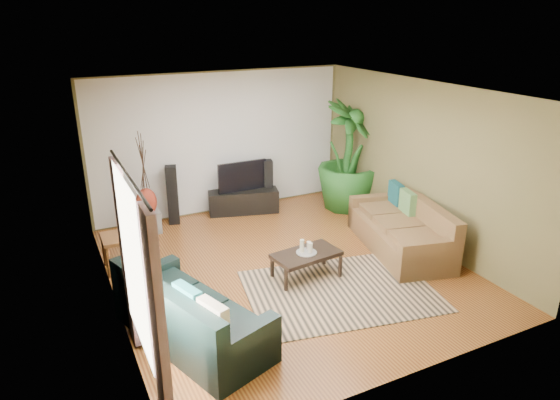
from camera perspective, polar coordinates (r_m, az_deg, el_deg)
floor at (r=7.75m, az=0.66°, el=-7.76°), size 5.50×5.50×0.00m
ceiling at (r=6.89m, az=0.75°, el=12.41°), size 5.50×5.50×0.00m
wall_back at (r=9.64m, az=-6.76°, el=6.47°), size 5.00×0.00×5.00m
wall_front at (r=5.11m, az=14.92°, el=-7.32°), size 5.00×0.00×5.00m
wall_left at (r=6.54m, az=-19.25°, el=-1.50°), size 0.00×5.50×5.50m
wall_right at (r=8.58m, az=15.80°, el=4.05°), size 0.00×5.50×5.50m
backwall_panel at (r=9.63m, az=-6.74°, el=6.45°), size 4.90×0.00×4.90m
window_pane at (r=5.06m, az=-16.52°, el=-7.11°), size 0.00×1.80×1.80m
curtain_near at (r=4.55m, az=-13.76°, el=-13.84°), size 0.08×0.35×2.20m
curtain_far at (r=5.85m, az=-17.16°, el=-6.05°), size 0.08×0.35×2.20m
curtain_rod at (r=4.73m, az=-17.02°, el=2.71°), size 0.03×1.90×0.03m
sofa_left at (r=6.09m, az=-10.08°, el=-12.07°), size 1.53×2.28×0.85m
sofa_right at (r=8.39m, az=13.55°, el=-2.84°), size 1.45×2.33×0.85m
area_rug at (r=7.20m, az=6.90°, el=-10.26°), size 2.90×2.29×0.01m
coffee_table at (r=7.42m, az=3.01°, el=-7.42°), size 1.03×0.65×0.40m
candle_tray at (r=7.32m, az=3.04°, el=-5.99°), size 0.30×0.30×0.01m
candle_tall at (r=7.27m, az=2.53°, el=-5.26°), size 0.06×0.06×0.20m
candle_mid at (r=7.27m, az=3.48°, el=-5.48°), size 0.06×0.06×0.15m
candle_short at (r=7.37m, az=3.30°, el=-5.22°), size 0.06×0.06×0.12m
tv_stand at (r=9.77m, az=-4.19°, el=-0.18°), size 1.40×0.74×0.45m
television at (r=9.62m, az=-4.32°, el=2.72°), size 0.98×0.05×0.58m
speaker_left at (r=9.35m, az=-12.19°, el=0.56°), size 0.25×0.27×1.10m
speaker_right at (r=9.92m, az=-1.41°, el=1.84°), size 0.22×0.23×0.98m
potted_plant at (r=9.83m, az=7.80°, el=4.96°), size 1.65×1.65×2.12m
plant_pot at (r=10.11m, az=7.55°, el=-0.01°), size 0.39×0.39×0.31m
pedestal at (r=9.20m, az=-14.79°, el=-2.39°), size 0.40×0.40×0.39m
vase at (r=9.06m, az=-15.00°, el=-0.21°), size 0.36×0.36×0.50m
side_table at (r=7.99m, az=-17.69°, el=-5.68°), size 0.53×0.53×0.55m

